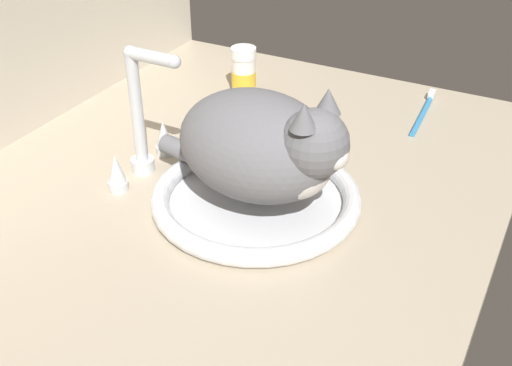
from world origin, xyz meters
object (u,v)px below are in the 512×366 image
at_px(faucet, 142,127).
at_px(cat, 265,146).
at_px(pill_bottle, 244,72).
at_px(sink_basin, 256,198).
at_px(toothbrush, 424,112).

relative_size(faucet, cat, 0.64).
bearing_deg(faucet, pill_bottle, 1.43).
height_order(faucet, cat, faucet).
relative_size(sink_basin, toothbrush, 1.68).
height_order(pill_bottle, toothbrush, pill_bottle).
bearing_deg(toothbrush, sink_basin, 161.26).
distance_m(sink_basin, faucet, 0.22).
distance_m(pill_bottle, toothbrush, 0.37).
bearing_deg(sink_basin, faucet, 90.00).
distance_m(cat, pill_bottle, 0.43).
height_order(sink_basin, faucet, faucet).
distance_m(faucet, toothbrush, 0.56).
xyz_separation_m(cat, toothbrush, (0.43, -0.13, -0.10)).
bearing_deg(faucet, toothbrush, -39.51).
bearing_deg(pill_bottle, faucet, -178.57).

